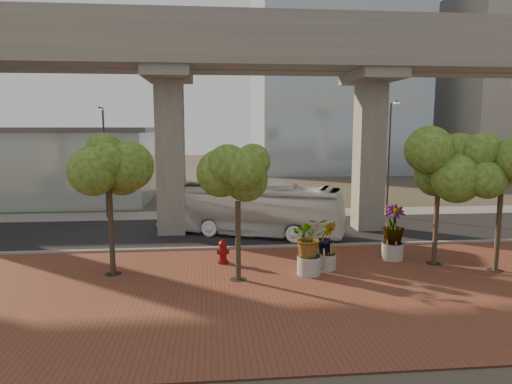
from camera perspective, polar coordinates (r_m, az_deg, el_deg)
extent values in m
plane|color=#373128|center=(26.16, 2.53, -5.88)|extent=(160.00, 160.00, 0.00)
cube|color=brown|center=(18.59, 6.05, -11.71)|extent=(70.00, 13.00, 0.06)
cube|color=black|center=(28.08, 1.96, -4.85)|extent=(90.00, 8.00, 0.04)
cube|color=gray|center=(24.22, 3.20, -6.83)|extent=(70.00, 0.25, 0.16)
cube|color=gray|center=(33.42, 0.73, -2.73)|extent=(90.00, 3.00, 0.06)
cube|color=gray|center=(26.11, 2.56, 17.32)|extent=(72.00, 2.40, 1.80)
cube|color=gray|center=(29.25, 1.64, 16.33)|extent=(72.00, 2.40, 1.80)
cube|color=gray|center=(25.31, 2.95, 20.84)|extent=(72.00, 0.12, 1.00)
cube|color=gray|center=(30.55, 1.38, 18.64)|extent=(72.00, 0.12, 1.00)
cube|color=#A5BABC|center=(44.41, -27.24, 2.93)|extent=(22.00, 12.00, 6.00)
cube|color=#4B4B50|center=(44.28, -27.50, 6.93)|extent=(23.00, 13.00, 0.40)
cube|color=gray|center=(74.15, 29.25, 11.50)|extent=(18.00, 16.00, 24.00)
imported|color=silver|center=(26.72, -0.75, -2.22)|extent=(11.10, 6.49, 3.05)
cylinder|color=maroon|center=(21.47, -4.14, -8.70)|extent=(0.51, 0.51, 0.11)
cylinder|color=maroon|center=(21.35, -4.15, -7.64)|extent=(0.34, 0.34, 0.82)
sphere|color=maroon|center=(21.25, -4.16, -6.58)|extent=(0.40, 0.40, 0.40)
cylinder|color=maroon|center=(21.20, -4.16, -6.09)|extent=(0.11, 0.11, 0.14)
cylinder|color=maroon|center=(21.33, -4.15, -7.46)|extent=(0.57, 0.23, 0.23)
cylinder|color=gray|center=(19.92, 6.65, -9.06)|extent=(1.02, 1.02, 0.79)
imported|color=#244D14|center=(19.58, 6.71, -5.57)|extent=(2.27, 2.27, 1.70)
cylinder|color=#A39B94|center=(22.88, 16.68, -7.10)|extent=(1.00, 1.00, 0.78)
imported|color=#244D14|center=(22.58, 16.82, -3.88)|extent=(2.45, 2.45, 1.84)
cylinder|color=#A19A92|center=(20.72, 8.74, -8.56)|extent=(0.89, 0.89, 0.70)
imported|color=#244D14|center=(20.44, 8.80, -5.63)|extent=(1.99, 1.99, 1.49)
cylinder|color=#473B29|center=(20.35, -17.64, -4.61)|extent=(0.22, 0.22, 3.82)
cylinder|color=black|center=(20.84, -17.41, -9.73)|extent=(0.70, 0.70, 0.01)
cylinder|color=#473B29|center=(18.78, -2.25, -6.13)|extent=(0.22, 0.22, 3.28)
cylinder|color=black|center=(19.25, -2.23, -10.85)|extent=(0.70, 0.70, 0.01)
cylinder|color=#473B29|center=(22.49, 21.54, -4.26)|extent=(0.22, 0.22, 3.32)
cylinder|color=black|center=(22.88, 21.32, -8.32)|extent=(0.70, 0.70, 0.01)
cylinder|color=#473B29|center=(22.55, 27.99, -4.50)|extent=(0.22, 0.22, 3.41)
cylinder|color=black|center=(22.95, 27.71, -8.66)|extent=(0.70, 0.70, 0.01)
cylinder|color=#29292E|center=(33.01, -18.34, 3.33)|extent=(0.13, 0.13, 7.52)
cube|color=#29292E|center=(32.48, -18.82, 9.88)|extent=(0.14, 0.94, 0.14)
cube|color=silver|center=(32.01, -19.01, 9.74)|extent=(0.38, 0.19, 0.11)
cylinder|color=#2D2C31|center=(33.19, 16.24, 3.83)|extent=(0.14, 0.14, 7.97)
cube|color=#2D2C31|center=(32.70, 16.85, 10.73)|extent=(0.15, 1.00, 0.15)
cube|color=silver|center=(32.23, 17.18, 10.58)|extent=(0.40, 0.20, 0.12)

